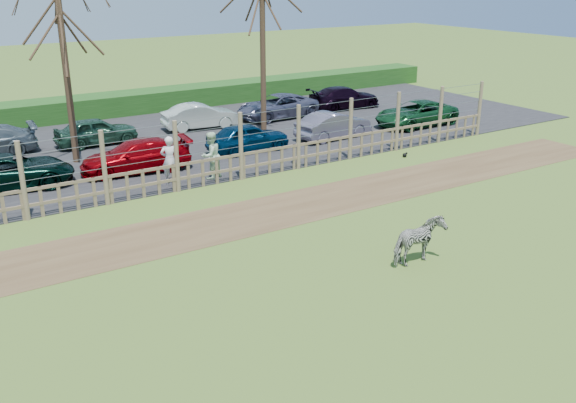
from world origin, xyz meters
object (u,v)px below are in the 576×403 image
car_12 (277,106)px  zebra (419,241)px  tree_right (262,18)px  car_3 (136,156)px  car_5 (333,125)px  car_13 (344,98)px  visitor_b (211,155)px  car_11 (200,116)px  crow (405,155)px  tree_mid (62,38)px  car_2 (9,172)px  car_6 (416,114)px  visitor_a (170,160)px  car_4 (248,137)px  car_10 (96,131)px

car_12 → zebra: bearing=-22.4°
tree_right → car_3: 9.27m
car_5 → car_13: same height
visitor_b → car_13: 13.98m
car_5 → car_11: (-4.26, 4.99, 0.00)m
tree_right → crow: size_ratio=31.32×
tree_mid → car_12: size_ratio=1.58×
car_2 → car_11: same height
tree_mid → car_6: tree_mid is taller
visitor_b → car_13: visitor_b is taller
crow → car_2: 15.10m
tree_right → visitor_b: (-5.41, -5.37, -4.34)m
visitor_a → zebra: bearing=126.1°
car_3 → car_11: (5.09, 5.11, 0.00)m
tree_mid → car_5: tree_mid is taller
car_2 → car_6: (18.66, -0.54, 0.00)m
tree_mid → car_11: tree_mid is taller
zebra → car_4: 12.10m
visitor_a → car_2: bearing=-7.2°
crow → car_6: size_ratio=0.05×
visitor_b → car_5: (7.33, 2.41, -0.26)m
zebra → car_10: bearing=7.0°
tree_mid → car_5: 11.96m
car_13 → visitor_b: bearing=126.2°
tree_right → crow: tree_right is taller
car_11 → crow: bearing=-145.4°
car_4 → tree_right: bearing=-39.9°
car_10 → car_11: same height
visitor_b → car_2: size_ratio=0.40×
visitor_a → car_12: 11.45m
zebra → crow: zebra is taller
car_13 → car_2: bearing=108.3°
car_12 → car_10: bearing=-90.4°
crow → car_4: bearing=140.2°
visitor_a → car_6: visitor_a is taller
visitor_b → car_3: (-2.02, 2.28, -0.26)m
tree_right → car_2: tree_right is taller
visitor_b → car_12: 10.51m
crow → car_3: (-10.03, 3.92, 0.55)m
car_4 → car_12: (4.46, 4.85, 0.00)m
car_2 → car_11: size_ratio=1.19×
car_6 → car_2: bearing=-92.4°
car_11 → visitor_b: bearing=163.4°
zebra → car_2: zebra is taller
car_5 → car_6: 4.90m
tree_right → car_10: bearing=167.2°
car_5 → car_12: same height
visitor_a → car_2: size_ratio=0.40×
car_3 → car_6: size_ratio=0.96×
tree_mid → car_10: 5.00m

